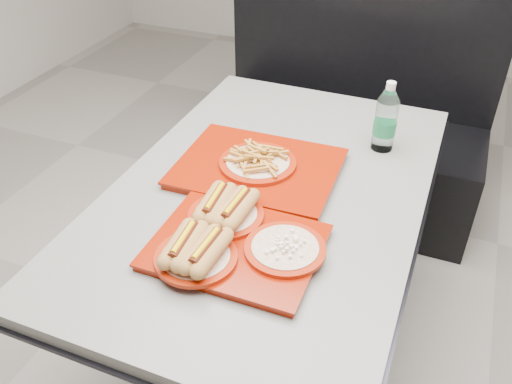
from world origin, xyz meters
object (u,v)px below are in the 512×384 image
at_px(tray_far, 258,165).
at_px(booth_bench, 347,125).
at_px(water_bottle, 386,121).
at_px(tray_near, 230,238).
at_px(diner_table, 269,229).

bearing_deg(tray_far, booth_bench, 86.51).
bearing_deg(water_bottle, tray_near, -112.19).
xyz_separation_m(booth_bench, tray_far, (-0.06, -1.03, 0.38)).
height_order(diner_table, booth_bench, booth_bench).
xyz_separation_m(diner_table, booth_bench, (0.00, 1.09, -0.18)).
distance_m(diner_table, booth_bench, 1.11).
xyz_separation_m(tray_near, tray_far, (-0.07, 0.36, -0.01)).
bearing_deg(diner_table, tray_far, 135.26).
xyz_separation_m(tray_near, water_bottle, (0.26, 0.65, 0.07)).
relative_size(diner_table, water_bottle, 5.96).
distance_m(diner_table, tray_near, 0.36).
xyz_separation_m(booth_bench, water_bottle, (0.27, -0.74, 0.45)).
distance_m(diner_table, tray_far, 0.21).
relative_size(diner_table, booth_bench, 1.05).
xyz_separation_m(diner_table, tray_near, (0.00, -0.29, 0.20)).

